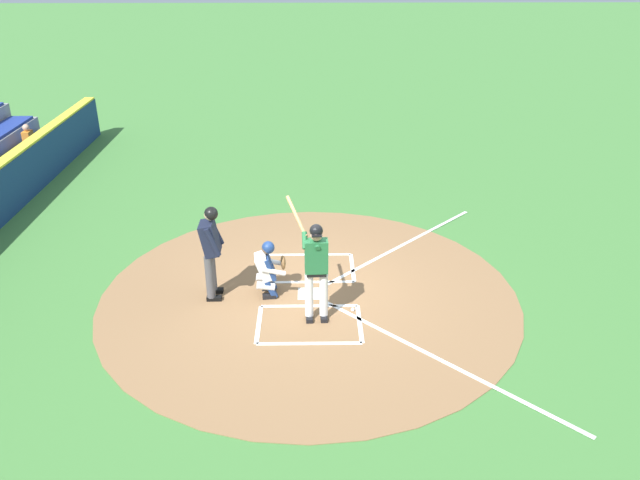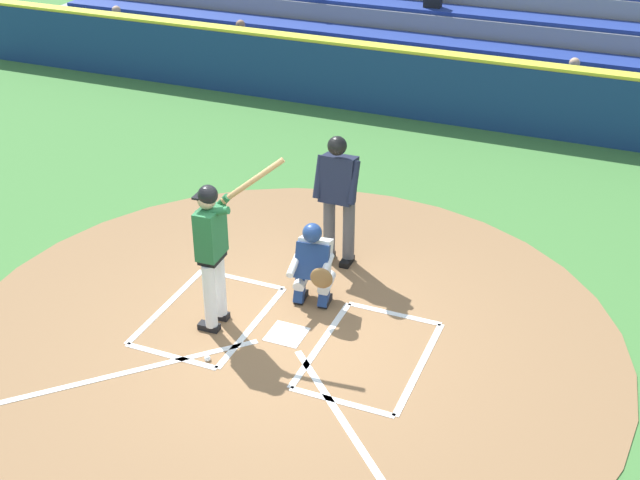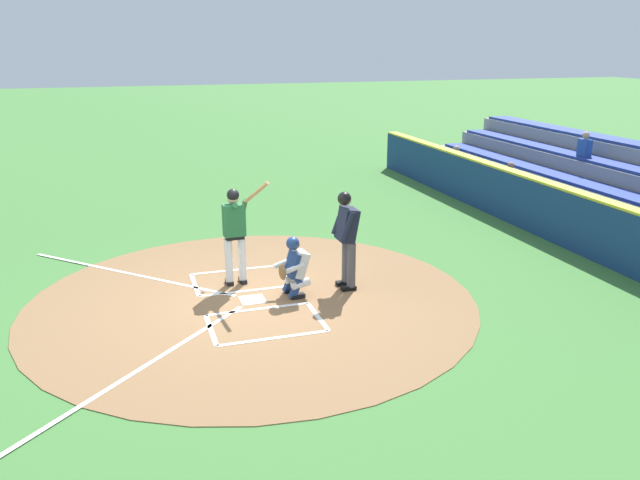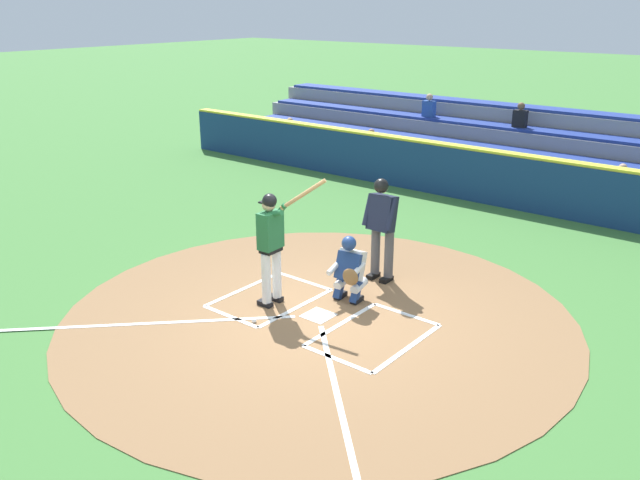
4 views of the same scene
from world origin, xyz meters
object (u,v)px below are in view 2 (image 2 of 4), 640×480
catcher (314,262)px  baseball (207,358)px  plate_umpire (338,191)px  batter (213,246)px

catcher → baseball: catcher is taller
catcher → plate_umpire: plate_umpire is taller
baseball → catcher: bearing=-112.4°
plate_umpire → baseball: plate_umpire is taller
batter → baseball: 1.29m
batter → catcher: bearing=-134.6°
batter → plate_umpire: bearing=-112.4°
batter → plate_umpire: size_ratio=1.14×
catcher → baseball: bearing=67.6°
batter → baseball: size_ratio=28.76×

